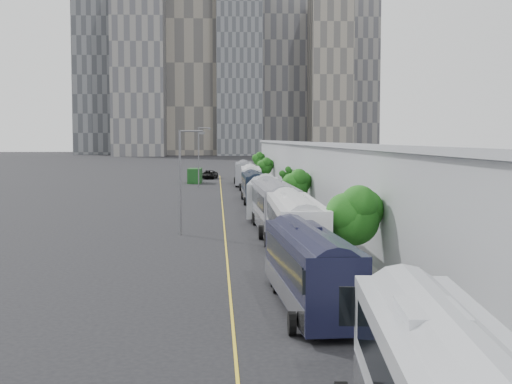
{
  "coord_description": "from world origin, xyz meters",
  "views": [
    {
      "loc": [
        -2.13,
        -9.15,
        7.54
      ],
      "look_at": [
        1.21,
        51.01,
        3.0
      ],
      "focal_mm": 50.0,
      "sensor_mm": 36.0,
      "label": 1
    }
  ],
  "objects": [
    {
      "name": "sidewalk",
      "position": [
        9.0,
        55.0,
        0.06
      ],
      "size": [
        10.0,
        170.0,
        0.12
      ],
      "primitive_type": "cube",
      "color": "gray",
      "rests_on": "ground"
    },
    {
      "name": "lane_line",
      "position": [
        -1.5,
        55.0,
        0.01
      ],
      "size": [
        0.12,
        160.0,
        0.02
      ],
      "primitive_type": "cube",
      "color": "gold",
      "rests_on": "ground"
    },
    {
      "name": "depot",
      "position": [
        12.99,
        55.0,
        3.51
      ],
      "size": [
        12.45,
        160.4,
        7.2
      ],
      "color": "gray",
      "rests_on": "ground"
    },
    {
      "name": "skyline",
      "position": [
        -2.9,
        324.16,
        50.85
      ],
      "size": [
        145.0,
        64.0,
        120.0
      ],
      "color": "slate",
      "rests_on": "ground"
    },
    {
      "name": "bus_1",
      "position": [
        1.95,
        21.94,
        1.5
      ],
      "size": [
        3.06,
        12.28,
        3.56
      ],
      "rotation": [
        0.0,
        0.0,
        0.05
      ],
      "color": "black",
      "rests_on": "ground"
    },
    {
      "name": "bus_2",
      "position": [
        2.7,
        34.51,
        1.7
      ],
      "size": [
        3.05,
        13.81,
        4.02
      ],
      "rotation": [
        0.0,
        0.0,
        -0.02
      ],
      "color": "white",
      "rests_on": "ground"
    },
    {
      "name": "bus_3",
      "position": [
        2.55,
        48.64,
        1.72
      ],
      "size": [
        3.12,
        13.99,
        4.07
      ],
      "rotation": [
        0.0,
        0.0,
        0.02
      ],
      "color": "gray",
      "rests_on": "ground"
    },
    {
      "name": "bus_4",
      "position": [
        2.47,
        60.07,
        1.59
      ],
      "size": [
        3.91,
        13.06,
        3.76
      ],
      "rotation": [
        0.0,
        0.0,
        -0.1
      ],
      "color": "#B1B5BC",
      "rests_on": "ground"
    },
    {
      "name": "bus_5",
      "position": [
        2.29,
        75.12,
        1.51
      ],
      "size": [
        2.75,
        12.27,
        3.58
      ],
      "rotation": [
        0.0,
        0.0,
        0.01
      ],
      "color": "black",
      "rests_on": "ground"
    },
    {
      "name": "bus_6",
      "position": [
        2.61,
        89.68,
        1.59
      ],
      "size": [
        3.02,
        12.98,
        3.77
      ],
      "rotation": [
        0.0,
        0.0,
        -0.03
      ],
      "color": "white",
      "rests_on": "ground"
    },
    {
      "name": "bus_7",
      "position": [
        2.26,
        105.61,
        1.64
      ],
      "size": [
        3.13,
        13.37,
        3.89
      ],
      "rotation": [
        0.0,
        0.0,
        -0.03
      ],
      "color": "slate",
      "rests_on": "ground"
    },
    {
      "name": "tree_1",
      "position": [
        5.35,
        29.29,
        3.54
      ],
      "size": [
        2.91,
        2.91,
        5.0
      ],
      "color": "black",
      "rests_on": "ground"
    },
    {
      "name": "tree_2",
      "position": [
        5.56,
        59.25,
        3.24
      ],
      "size": [
        2.49,
        2.49,
        4.49
      ],
      "color": "black",
      "rests_on": "ground"
    },
    {
      "name": "tree_3",
      "position": [
        6.26,
        76.45,
        2.98
      ],
      "size": [
        1.09,
        1.09,
        3.64
      ],
      "color": "black",
      "rests_on": "ground"
    },
    {
      "name": "tree_4",
      "position": [
        5.66,
        104.91,
        3.17
      ],
      "size": [
        2.29,
        2.29,
        4.33
      ],
      "color": "black",
      "rests_on": "ground"
    },
    {
      "name": "tree_5",
      "position": [
        5.81,
        126.09,
        3.7
      ],
      "size": [
        1.98,
        1.98,
        4.72
      ],
      "color": "black",
      "rests_on": "ground"
    },
    {
      "name": "street_lamp_near",
      "position": [
        -4.78,
        46.54,
        4.78
      ],
      "size": [
        2.04,
        0.22,
        8.2
      ],
      "color": "#59595E",
      "rests_on": "ground"
    },
    {
      "name": "street_lamp_far",
      "position": [
        -4.69,
        100.35,
        5.32
      ],
      "size": [
        2.04,
        0.22,
        9.24
      ],
      "color": "#59595E",
      "rests_on": "ground"
    },
    {
      "name": "shipping_container",
      "position": [
        -5.79,
        111.35,
        1.24
      ],
      "size": [
        2.42,
        5.37,
        2.49
      ],
      "primitive_type": "cube",
      "rotation": [
        0.0,
        0.0,
        -0.04
      ],
      "color": "#113913",
      "rests_on": "ground"
    },
    {
      "name": "suv",
      "position": [
        -3.61,
        124.07,
        0.8
      ],
      "size": [
        3.69,
        6.15,
        1.6
      ],
      "primitive_type": "imported",
      "rotation": [
        0.0,
        0.0,
        -0.19
      ],
      "color": "black",
      "rests_on": "ground"
    }
  ]
}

